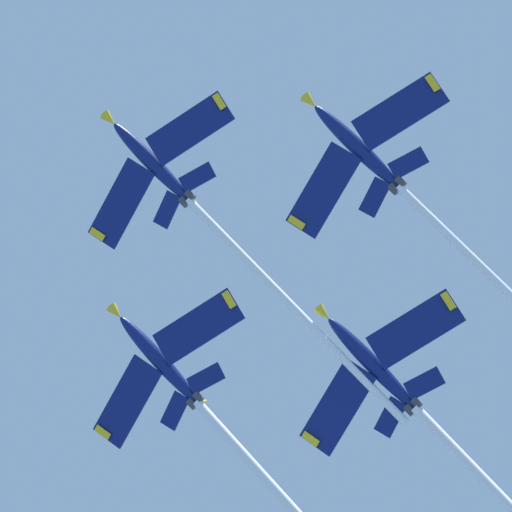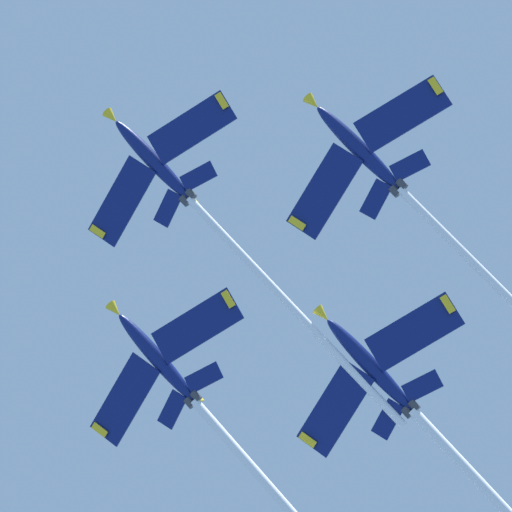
# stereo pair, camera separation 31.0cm
# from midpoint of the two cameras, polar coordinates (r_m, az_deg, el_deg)

# --- Properties ---
(jet_lead) EXTENTS (19.54, 40.59, 18.65)m
(jet_lead) POSITION_cam_midpoint_polar(r_m,az_deg,el_deg) (112.70, -3.13, 2.60)
(jet_lead) COLOR navy
(jet_left_wing) EXTENTS (19.51, 40.84, 20.53)m
(jet_left_wing) POSITION_cam_midpoint_polar(r_m,az_deg,el_deg) (106.42, 7.97, 3.05)
(jet_left_wing) COLOR navy
(jet_right_wing) EXTENTS (21.05, 49.24, 23.34)m
(jet_right_wing) POSITION_cam_midpoint_polar(r_m,az_deg,el_deg) (108.91, -1.02, -9.69)
(jet_right_wing) COLOR navy
(jet_slot) EXTENTS (20.55, 46.19, 23.17)m
(jet_slot) POSITION_cam_midpoint_polar(r_m,az_deg,el_deg) (105.39, 10.57, -10.07)
(jet_slot) COLOR navy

